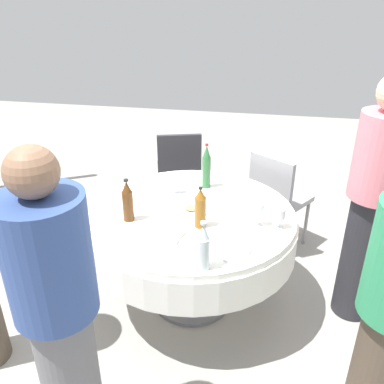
{
  "coord_description": "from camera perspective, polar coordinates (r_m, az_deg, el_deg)",
  "views": [
    {
      "loc": [
        -0.43,
        2.3,
        2.06
      ],
      "look_at": [
        0.0,
        0.0,
        0.88
      ],
      "focal_mm": 38.45,
      "sensor_mm": 36.0,
      "label": 1
    }
  ],
  "objects": [
    {
      "name": "bottle_clear_east",
      "position": [
        2.11,
        1.58,
        -7.67
      ],
      "size": [
        0.07,
        0.07,
        0.28
      ],
      "color": "silver",
      "rests_on": "dining_table"
    },
    {
      "name": "plate_left",
      "position": [
        2.68,
        0.01,
        -2.48
      ],
      "size": [
        0.21,
        0.21,
        0.04
      ],
      "color": "white",
      "rests_on": "dining_table"
    },
    {
      "name": "plate_outer",
      "position": [
        2.84,
        6.23,
        -0.92
      ],
      "size": [
        0.25,
        0.25,
        0.02
      ],
      "color": "white",
      "rests_on": "dining_table"
    },
    {
      "name": "person_far",
      "position": [
        2.77,
        23.92,
        -1.13
      ],
      "size": [
        0.34,
        0.34,
        1.65
      ],
      "rotation": [
        0.0,
        0.0,
        1.67
      ],
      "color": "#26262B",
      "rests_on": "ground_plane"
    },
    {
      "name": "plate_mid",
      "position": [
        2.33,
        5.01,
        -7.67
      ],
      "size": [
        0.26,
        0.26,
        0.02
      ],
      "color": "white",
      "rests_on": "dining_table"
    },
    {
      "name": "chair_north",
      "position": [
        3.46,
        11.61,
        -0.3
      ],
      "size": [
        0.56,
        0.56,
        0.87
      ],
      "rotation": [
        0.0,
        0.0,
        2.53
      ],
      "color": "#99999E",
      "rests_on": "ground_plane"
    },
    {
      "name": "wine_glass_north",
      "position": [
        2.52,
        12.08,
        -3.0
      ],
      "size": [
        0.07,
        0.07,
        0.13
      ],
      "color": "white",
      "rests_on": "dining_table"
    },
    {
      "name": "wine_glass_near",
      "position": [
        2.51,
        9.21,
        -2.38
      ],
      "size": [
        0.07,
        0.07,
        0.16
      ],
      "color": "white",
      "rests_on": "dining_table"
    },
    {
      "name": "dining_table",
      "position": [
        2.76,
        -0.0,
        -5.4
      ],
      "size": [
        1.37,
        1.37,
        0.74
      ],
      "color": "white",
      "rests_on": "ground_plane"
    },
    {
      "name": "ground_plane",
      "position": [
        3.11,
        -0.0,
        -14.66
      ],
      "size": [
        10.0,
        10.0,
        0.0
      ],
      "primitive_type": "plane",
      "color": "gray"
    },
    {
      "name": "bottle_amber_far",
      "position": [
        2.46,
        1.16,
        -2.3
      ],
      "size": [
        0.07,
        0.07,
        0.27
      ],
      "color": "#8C5619",
      "rests_on": "dining_table"
    },
    {
      "name": "wine_glass_west",
      "position": [
        2.87,
        -2.42,
        1.62
      ],
      "size": [
        0.06,
        0.06,
        0.14
      ],
      "color": "white",
      "rests_on": "dining_table"
    },
    {
      "name": "person_right",
      "position": [
        1.86,
        -17.9,
        -16.27
      ],
      "size": [
        0.34,
        0.34,
        1.58
      ],
      "rotation": [
        0.0,
        0.0,
        -0.3
      ],
      "color": "slate",
      "rests_on": "ground_plane"
    },
    {
      "name": "fork_far",
      "position": [
        3.08,
        -2.25,
        1.39
      ],
      "size": [
        0.18,
        0.04,
        0.0
      ],
      "primitive_type": "cube",
      "rotation": [
        0.0,
        0.0,
        6.15
      ],
      "color": "silver",
      "rests_on": "dining_table"
    },
    {
      "name": "bottle_green_near",
      "position": [
        2.94,
        2.02,
        3.42
      ],
      "size": [
        0.06,
        0.06,
        0.33
      ],
      "color": "#2D6B38",
      "rests_on": "dining_table"
    },
    {
      "name": "chair_south",
      "position": [
        3.91,
        -1.82,
        3.52
      ],
      "size": [
        0.5,
        0.5,
        0.87
      ],
      "rotation": [
        0.0,
        0.0,
        3.43
      ],
      "color": "#2D2D33",
      "rests_on": "ground_plane"
    },
    {
      "name": "fork_east",
      "position": [
        2.76,
        -5.33,
        -1.86
      ],
      "size": [
        0.18,
        0.07,
        0.0
      ],
      "primitive_type": "cube",
      "rotation": [
        0.0,
        0.0,
        0.31
      ],
      "color": "silver",
      "rests_on": "dining_table"
    },
    {
      "name": "bottle_brown_right",
      "position": [
        2.56,
        -8.91,
        -1.31
      ],
      "size": [
        0.07,
        0.07,
        0.28
      ],
      "color": "#593314",
      "rests_on": "dining_table"
    },
    {
      "name": "folded_napkin",
      "position": [
        2.43,
        -3.34,
        -5.76
      ],
      "size": [
        0.2,
        0.2,
        0.02
      ],
      "primitive_type": "cube",
      "rotation": [
        0.0,
        0.0,
        -0.2
      ],
      "color": "white",
      "rests_on": "dining_table"
    }
  ]
}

